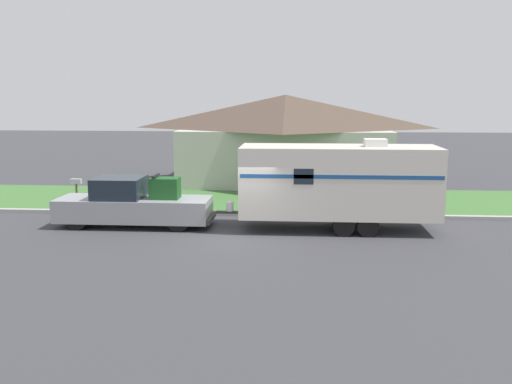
# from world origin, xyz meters

# --- Properties ---
(ground_plane) EXTENTS (120.00, 120.00, 0.00)m
(ground_plane) POSITION_xyz_m (0.00, 0.00, 0.00)
(ground_plane) COLOR #38383D
(curb_strip) EXTENTS (80.00, 0.30, 0.14)m
(curb_strip) POSITION_xyz_m (0.00, 3.75, 0.07)
(curb_strip) COLOR #999993
(curb_strip) RESTS_ON ground_plane
(lawn_strip) EXTENTS (80.00, 7.00, 0.03)m
(lawn_strip) POSITION_xyz_m (0.00, 7.40, 0.01)
(lawn_strip) COLOR #3D6B33
(lawn_strip) RESTS_ON ground_plane
(house_across_street) EXTENTS (12.53, 8.16, 5.04)m
(house_across_street) POSITION_xyz_m (1.26, 13.68, 2.61)
(house_across_street) COLOR #B2B2A8
(house_across_street) RESTS_ON ground_plane
(pickup_truck) EXTENTS (6.00, 1.90, 2.02)m
(pickup_truck) POSITION_xyz_m (-4.29, 1.52, 0.85)
(pickup_truck) COLOR black
(pickup_truck) RESTS_ON ground_plane
(travel_trailer) EXTENTS (8.27, 2.42, 3.43)m
(travel_trailer) POSITION_xyz_m (3.56, 1.52, 1.84)
(travel_trailer) COLOR black
(travel_trailer) RESTS_ON ground_plane
(mailbox) EXTENTS (0.48, 0.20, 1.34)m
(mailbox) POSITION_xyz_m (-7.83, 4.77, 1.03)
(mailbox) COLOR brown
(mailbox) RESTS_ON ground_plane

